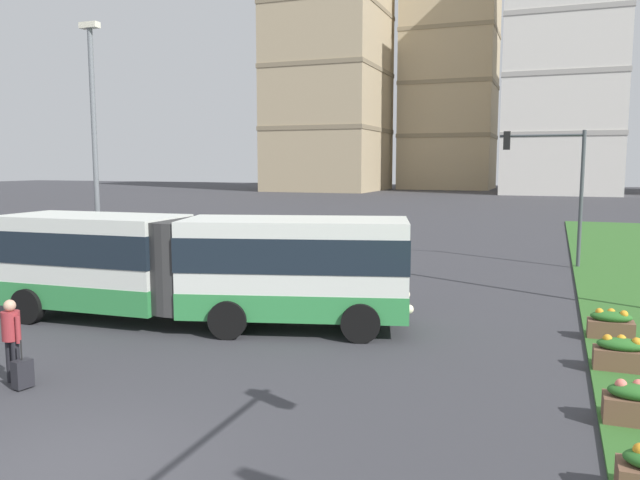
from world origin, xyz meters
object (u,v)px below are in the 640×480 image
flower_planter_3 (611,324)px  traffic_light_far_right (554,174)px  car_black_sedan (277,241)px  streetlight_left (95,146)px  apartment_tower_westcentre (450,88)px  pedestrian_crossing (11,335)px  apartment_tower_west (329,43)px  apartment_tower_centre (565,51)px  articulated_bus (198,265)px  flower_planter_1 (638,403)px  flower_planter_2 (621,353)px  rolling_suitcase (23,374)px

flower_planter_3 → traffic_light_far_right: (-1.53, 11.74, 3.62)m
car_black_sedan → flower_planter_3: size_ratio=4.11×
streetlight_left → apartment_tower_westcentre: size_ratio=0.25×
streetlight_left → apartment_tower_westcentre: apartment_tower_westcentre is taller
pedestrian_crossing → apartment_tower_west: bearing=106.0°
car_black_sedan → pedestrian_crossing: 18.32m
apartment_tower_westcentre → apartment_tower_centre: (19.12, -15.15, 2.73)m
traffic_light_far_right → streetlight_left: bearing=-143.7°
traffic_light_far_right → streetlight_left: streetlight_left is taller
traffic_light_far_right → apartment_tower_westcentre: (-18.46, 87.06, 14.19)m
articulated_bus → flower_planter_1: (10.76, -3.48, -1.23)m
flower_planter_3 → flower_planter_2: bearing=-90.0°
flower_planter_2 → apartment_tower_westcentre: 104.90m
articulated_bus → pedestrian_crossing: articulated_bus is taller
articulated_bus → apartment_tower_westcentre: 102.72m
flower_planter_2 → traffic_light_far_right: traffic_light_far_right is taller
traffic_light_far_right → apartment_tower_centre: size_ratio=0.14×
flower_planter_2 → apartment_tower_centre: apartment_tower_centre is taller
flower_planter_1 → apartment_tower_centre: (-0.87, 89.27, 20.54)m
apartment_tower_west → apartment_tower_centre: (37.18, -0.75, -3.73)m
apartment_tower_westcentre → car_black_sedan: bearing=-86.2°
flower_planter_2 → streetlight_left: (-16.55, 3.32, 4.65)m
flower_planter_1 → traffic_light_far_right: (-1.53, 17.36, 3.62)m
car_black_sedan → streetlight_left: bearing=-104.1°
pedestrian_crossing → flower_planter_2: pedestrian_crossing is taller
flower_planter_2 → apartment_tower_westcentre: bearing=101.2°
flower_planter_3 → apartment_tower_centre: (-0.87, 83.65, 20.54)m
pedestrian_crossing → flower_planter_1: (11.72, 2.08, -0.58)m
flower_planter_1 → apartment_tower_centre: apartment_tower_centre is taller
car_black_sedan → apartment_tower_westcentre: apartment_tower_westcentre is taller
flower_planter_3 → apartment_tower_westcentre: bearing=101.4°
rolling_suitcase → flower_planter_1: bearing=11.4°
articulated_bus → traffic_light_far_right: 16.84m
flower_planter_1 → apartment_tower_west: apartment_tower_west is taller
flower_planter_1 → flower_planter_2: 3.00m
articulated_bus → car_black_sedan: (-3.34, 12.61, -0.90)m
articulated_bus → apartment_tower_west: (-27.30, 86.55, 23.04)m
articulated_bus → pedestrian_crossing: bearing=-99.8°
rolling_suitcase → flower_planter_2: bearing=25.1°
articulated_bus → flower_planter_2: 10.84m
flower_planter_2 → pedestrian_crossing: bearing=-156.6°
flower_planter_1 → apartment_tower_westcentre: size_ratio=0.03×
car_black_sedan → apartment_tower_centre: (13.22, 73.19, 20.21)m
car_black_sedan → apartment_tower_centre: 77.07m
car_black_sedan → flower_planter_1: bearing=-48.8°
car_black_sedan → streetlight_left: streetlight_left is taller
rolling_suitcase → flower_planter_2: size_ratio=0.88×
streetlight_left → apartment_tower_westcentre: (-3.44, 98.11, 13.15)m
pedestrian_crossing → traffic_light_far_right: bearing=62.3°
rolling_suitcase → flower_planter_3: (11.27, 7.90, 0.11)m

